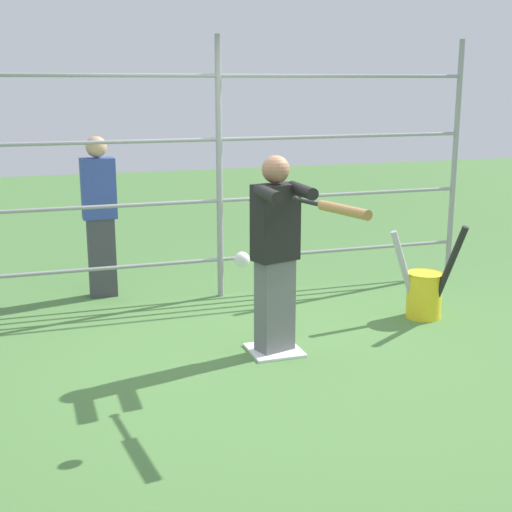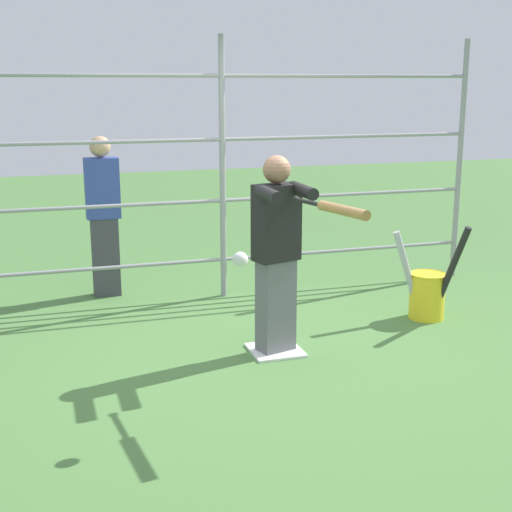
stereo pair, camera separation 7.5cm
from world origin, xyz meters
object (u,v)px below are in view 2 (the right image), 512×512
at_px(batter, 277,249).
at_px(bystander_behind_fence, 104,214).
at_px(softball_in_flight, 240,260).
at_px(baseball_bat_swinging, 336,209).
at_px(bat_bucket, 427,293).

relative_size(batter, bystander_behind_fence, 0.98).
height_order(softball_in_flight, bystander_behind_fence, bystander_behind_fence).
bearing_deg(baseball_bat_swinging, softball_in_flight, 6.54).
height_order(bat_bucket, bystander_behind_fence, bystander_behind_fence).
distance_m(batter, bystander_behind_fence, 2.28).
xyz_separation_m(baseball_bat_swinging, bystander_behind_fence, (1.19, -2.91, -0.48)).
distance_m(baseball_bat_swinging, bystander_behind_fence, 3.18).
bearing_deg(bat_bucket, softball_in_flight, 32.76).
distance_m(baseball_bat_swinging, softball_in_flight, 0.71).
relative_size(baseball_bat_swinging, bystander_behind_fence, 0.55).
xyz_separation_m(batter, softball_in_flight, (0.58, 0.99, 0.20)).
relative_size(bat_bucket, bystander_behind_fence, 0.56).
distance_m(batter, softball_in_flight, 1.16).
bearing_deg(bystander_behind_fence, batter, 119.15).
bearing_deg(softball_in_flight, batter, -120.11).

